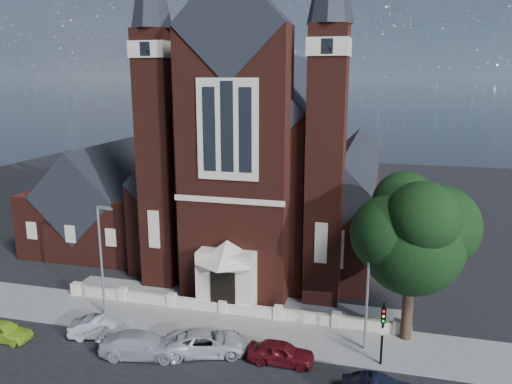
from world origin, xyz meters
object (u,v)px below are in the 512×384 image
street_lamp_right (369,281)px  car_lime_van (4,331)px  parish_hall (106,206)px  car_silver_a (102,327)px  car_silver_b (142,345)px  car_dark_red (281,352)px  traffic_signal (383,326)px  street_tree (415,238)px  car_white_suv (207,342)px  church (274,163)px  street_lamp_left (102,255)px

street_lamp_right → car_lime_van: bearing=-168.6°
parish_hall → car_silver_a: bearing=-60.6°
car_silver_b → car_dark_red: 8.42m
traffic_signal → car_lime_van: 23.80m
street_tree → car_silver_b: size_ratio=2.10×
street_lamp_right → car_white_suv: size_ratio=1.58×
car_lime_van → car_silver_a: bearing=-71.6°
church → street_lamp_left: church is taller
parish_hall → street_lamp_left: bearing=-60.0°
traffic_signal → car_white_suv: 10.56m
car_white_suv → car_dark_red: size_ratio=1.30×
street_lamp_left → car_silver_a: (1.30, -2.64, -3.92)m
street_tree → traffic_signal: (-1.60, -3.28, -4.38)m
car_dark_red → car_lime_van: bearing=95.1°
car_white_suv → church: bearing=-17.0°
parish_hall → street_tree: size_ratio=1.14×
parish_hall → street_lamp_left: size_ratio=1.51×
traffic_signal → car_lime_van: traffic_signal is taller
car_silver_b → street_lamp_right: bearing=-83.0°
church → parish_hall: 17.26m
church → car_silver_a: 23.78m
street_tree → traffic_signal: size_ratio=2.67×
street_tree → car_silver_a: bearing=-167.3°
street_lamp_left → car_silver_a: bearing=-63.7°
street_tree → street_lamp_right: size_ratio=1.32×
street_tree → street_lamp_left: (-20.51, -1.71, -2.36)m
street_tree → car_white_suv: street_tree is taller
street_tree → street_lamp_right: bearing=-145.7°
car_silver_a → street_lamp_left: bearing=11.5°
parish_hall → car_silver_b: 22.46m
church → car_silver_a: bearing=-107.0°
street_tree → car_silver_b: 17.79m
church → car_white_suv: size_ratio=6.80×
street_lamp_left → traffic_signal: bearing=-4.8°
street_tree → car_dark_red: 10.61m
parish_hall → traffic_signal: (27.00, -15.57, -1.43)m
traffic_signal → car_silver_b: (-14.04, -2.48, -1.84)m
church → car_white_suv: bearing=-88.2°
street_lamp_left → car_lime_van: bearing=-135.4°
car_silver_b → car_white_suv: car_silver_b is taller
car_silver_a → parish_hall: bearing=14.7°
street_lamp_left → car_silver_b: size_ratio=1.59×
street_lamp_left → traffic_signal: size_ratio=2.02×
car_lime_van → car_white_suv: (13.20, 1.81, 0.09)m
street_lamp_right → traffic_signal: 2.71m
street_tree → traffic_signal: 5.70m
car_silver_a → car_silver_b: car_silver_b is taller
street_tree → street_lamp_right: (-2.51, -1.71, -2.36)m
car_silver_a → car_silver_b: (3.57, -1.42, 0.06)m
church → car_silver_b: size_ratio=6.84×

